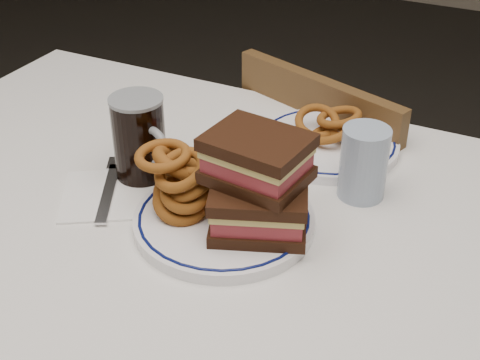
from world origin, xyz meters
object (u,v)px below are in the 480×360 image
at_px(chair_far, 339,220).
at_px(reuben_sandwich, 258,184).
at_px(far_plate, 328,143).
at_px(main_plate, 224,220).
at_px(beer_mug, 140,138).

xyz_separation_m(chair_far, reuben_sandwich, (0.02, -0.49, 0.39)).
distance_m(chair_far, reuben_sandwich, 0.62).
relative_size(chair_far, far_plate, 3.37).
height_order(main_plate, far_plate, main_plate).
bearing_deg(main_plate, reuben_sandwich, 2.62).
relative_size(main_plate, beer_mug, 1.88).
distance_m(chair_far, main_plate, 0.58).
bearing_deg(chair_far, reuben_sandwich, -87.49).
bearing_deg(far_plate, beer_mug, -136.66).
bearing_deg(far_plate, main_plate, -101.49).
xyz_separation_m(main_plate, beer_mug, (-0.18, 0.06, 0.06)).
bearing_deg(reuben_sandwich, beer_mug, 166.17).
distance_m(reuben_sandwich, beer_mug, 0.24).
height_order(beer_mug, far_plate, beer_mug).
height_order(chair_far, far_plate, chair_far).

